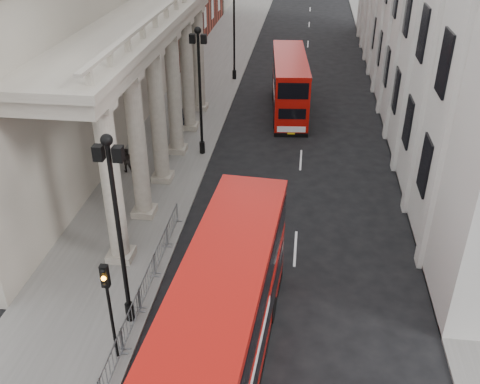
{
  "coord_description": "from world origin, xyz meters",
  "views": [
    {
      "loc": [
        5.98,
        -11.89,
        15.71
      ],
      "look_at": [
        3.17,
        10.33,
        2.85
      ],
      "focal_mm": 40.0,
      "sensor_mm": 36.0,
      "label": 1
    }
  ],
  "objects_px": {
    "lamp_post_south": "(118,222)",
    "lamp_post_mid": "(200,84)",
    "pedestrian_a": "(119,200)",
    "pedestrian_b": "(126,160)",
    "lamp_post_north": "(234,26)",
    "traffic_light": "(108,296)",
    "bus_near": "(227,312)",
    "bus_far": "(289,84)",
    "pedestrian_c": "(181,119)"
  },
  "relations": [
    {
      "from": "lamp_post_south",
      "to": "pedestrian_b",
      "type": "xyz_separation_m",
      "value": [
        -4.18,
        12.78,
        -4.01
      ]
    },
    {
      "from": "lamp_post_south",
      "to": "pedestrian_b",
      "type": "relative_size",
      "value": 5.35
    },
    {
      "from": "lamp_post_north",
      "to": "bus_near",
      "type": "bearing_deg",
      "value": -82.72
    },
    {
      "from": "lamp_post_south",
      "to": "pedestrian_a",
      "type": "height_order",
      "value": "lamp_post_south"
    },
    {
      "from": "lamp_post_mid",
      "to": "lamp_post_north",
      "type": "bearing_deg",
      "value": 90.0
    },
    {
      "from": "lamp_post_north",
      "to": "bus_far",
      "type": "distance_m",
      "value": 9.48
    },
    {
      "from": "traffic_light",
      "to": "bus_far",
      "type": "height_order",
      "value": "traffic_light"
    },
    {
      "from": "bus_near",
      "to": "pedestrian_b",
      "type": "bearing_deg",
      "value": 124.09
    },
    {
      "from": "lamp_post_south",
      "to": "bus_near",
      "type": "relative_size",
      "value": 0.71
    },
    {
      "from": "traffic_light",
      "to": "pedestrian_c",
      "type": "xyz_separation_m",
      "value": [
        -2.41,
        21.77,
        -2.15
      ]
    },
    {
      "from": "pedestrian_c",
      "to": "lamp_post_north",
      "type": "bearing_deg",
      "value": 113.94
    },
    {
      "from": "pedestrian_a",
      "to": "pedestrian_b",
      "type": "distance_m",
      "value": 4.92
    },
    {
      "from": "traffic_light",
      "to": "pedestrian_c",
      "type": "height_order",
      "value": "traffic_light"
    },
    {
      "from": "traffic_light",
      "to": "pedestrian_a",
      "type": "xyz_separation_m",
      "value": [
        -3.17,
        10.01,
        -2.22
      ]
    },
    {
      "from": "bus_near",
      "to": "pedestrian_c",
      "type": "relative_size",
      "value": 7.04
    },
    {
      "from": "traffic_light",
      "to": "bus_far",
      "type": "xyz_separation_m",
      "value": [
        5.25,
        26.64,
        -0.8
      ]
    },
    {
      "from": "lamp_post_south",
      "to": "lamp_post_north",
      "type": "bearing_deg",
      "value": 90.0
    },
    {
      "from": "lamp_post_north",
      "to": "pedestrian_b",
      "type": "distance_m",
      "value": 20.07
    },
    {
      "from": "traffic_light",
      "to": "pedestrian_b",
      "type": "xyz_separation_m",
      "value": [
        -4.28,
        14.8,
        -2.21
      ]
    },
    {
      "from": "traffic_light",
      "to": "bus_near",
      "type": "height_order",
      "value": "bus_near"
    },
    {
      "from": "pedestrian_c",
      "to": "pedestrian_b",
      "type": "bearing_deg",
      "value": -70.46
    },
    {
      "from": "lamp_post_south",
      "to": "lamp_post_mid",
      "type": "bearing_deg",
      "value": 90.0
    },
    {
      "from": "lamp_post_mid",
      "to": "bus_near",
      "type": "bearing_deg",
      "value": -76.36
    },
    {
      "from": "lamp_post_south",
      "to": "pedestrian_a",
      "type": "relative_size",
      "value": 5.45
    },
    {
      "from": "lamp_post_mid",
      "to": "pedestrian_c",
      "type": "relative_size",
      "value": 5.0
    },
    {
      "from": "traffic_light",
      "to": "bus_near",
      "type": "distance_m",
      "value": 4.26
    },
    {
      "from": "bus_near",
      "to": "bus_far",
      "type": "height_order",
      "value": "bus_near"
    },
    {
      "from": "lamp_post_south",
      "to": "lamp_post_mid",
      "type": "xyz_separation_m",
      "value": [
        0.0,
        16.0,
        0.0
      ]
    },
    {
      "from": "lamp_post_south",
      "to": "lamp_post_north",
      "type": "relative_size",
      "value": 1.0
    },
    {
      "from": "pedestrian_b",
      "to": "bus_near",
      "type": "bearing_deg",
      "value": 104.35
    },
    {
      "from": "bus_near",
      "to": "bus_far",
      "type": "xyz_separation_m",
      "value": [
        1.03,
        26.42,
        -0.3
      ]
    },
    {
      "from": "traffic_light",
      "to": "pedestrian_a",
      "type": "height_order",
      "value": "traffic_light"
    },
    {
      "from": "lamp_post_north",
      "to": "bus_near",
      "type": "distance_m",
      "value": 34.15
    },
    {
      "from": "bus_far",
      "to": "lamp_post_north",
      "type": "bearing_deg",
      "value": 120.85
    },
    {
      "from": "lamp_post_south",
      "to": "bus_far",
      "type": "bearing_deg",
      "value": 77.74
    },
    {
      "from": "pedestrian_b",
      "to": "pedestrian_c",
      "type": "xyz_separation_m",
      "value": [
        1.88,
        6.97,
        0.05
      ]
    },
    {
      "from": "bus_near",
      "to": "pedestrian_c",
      "type": "xyz_separation_m",
      "value": [
        -6.63,
        21.55,
        -1.65
      ]
    },
    {
      "from": "lamp_post_south",
      "to": "pedestrian_c",
      "type": "xyz_separation_m",
      "value": [
        -2.31,
        19.75,
        -3.96
      ]
    },
    {
      "from": "bus_far",
      "to": "pedestrian_a",
      "type": "xyz_separation_m",
      "value": [
        -8.42,
        -16.63,
        -1.42
      ]
    },
    {
      "from": "lamp_post_south",
      "to": "lamp_post_mid",
      "type": "relative_size",
      "value": 1.0
    },
    {
      "from": "lamp_post_mid",
      "to": "bus_far",
      "type": "xyz_separation_m",
      "value": [
        5.35,
        8.62,
        -2.61
      ]
    },
    {
      "from": "lamp_post_mid",
      "to": "traffic_light",
      "type": "height_order",
      "value": "lamp_post_mid"
    },
    {
      "from": "pedestrian_a",
      "to": "lamp_post_south",
      "type": "bearing_deg",
      "value": -87.44
    },
    {
      "from": "bus_far",
      "to": "lamp_post_south",
      "type": "bearing_deg",
      "value": -107.32
    },
    {
      "from": "lamp_post_south",
      "to": "bus_far",
      "type": "distance_m",
      "value": 25.33
    },
    {
      "from": "lamp_post_north",
      "to": "traffic_light",
      "type": "distance_m",
      "value": 34.07
    },
    {
      "from": "lamp_post_north",
      "to": "pedestrian_c",
      "type": "relative_size",
      "value": 5.0
    },
    {
      "from": "lamp_post_south",
      "to": "lamp_post_north",
      "type": "height_order",
      "value": "same"
    },
    {
      "from": "traffic_light",
      "to": "lamp_post_north",
      "type": "bearing_deg",
      "value": 90.17
    },
    {
      "from": "pedestrian_a",
      "to": "pedestrian_c",
      "type": "relative_size",
      "value": 0.92
    }
  ]
}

